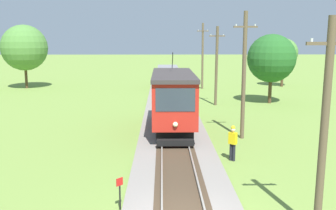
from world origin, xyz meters
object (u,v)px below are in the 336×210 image
utility_pole_mid (216,65)px  track_worker (233,141)px  utility_pole_foreground (324,126)px  tree_left_near (283,53)px  tree_left_far (24,48)px  freight_car (168,75)px  tree_right_near (271,58)px  trackside_signal_marker (120,192)px  red_tram (173,99)px  utility_pole_near_tram (244,75)px  utility_pole_far (203,55)px

utility_pole_mid → track_worker: utility_pole_mid is taller
utility_pole_foreground → tree_left_near: 37.34m
tree_left_near → tree_left_far: bearing=-178.0°
freight_car → tree_right_near: size_ratio=0.82×
trackside_signal_marker → tree_right_near: 25.13m
red_tram → utility_pole_foreground: 13.42m
freight_car → utility_pole_near_tram: 24.35m
red_tram → trackside_signal_marker: size_ratio=7.24×
track_worker → tree_right_near: bearing=19.3°
trackside_signal_marker → track_worker: 7.29m
track_worker → utility_pole_near_tram: bearing=23.0°
track_worker → utility_pole_mid: bearing=35.7°
utility_pole_near_tram → track_worker: utility_pole_near_tram is taller
trackside_signal_marker → tree_left_far: bearing=114.2°
track_worker → tree_left_near: (11.58, 28.95, 3.21)m
freight_car → trackside_signal_marker: size_ratio=4.41×
utility_pole_far → tree_left_near: 10.35m
utility_pole_foreground → track_worker: size_ratio=3.71×
tree_right_near → track_worker: bearing=-111.5°
freight_car → tree_left_far: tree_left_far is taller
red_tram → utility_pole_foreground: utility_pole_foreground is taller
red_tram → utility_pole_mid: 10.76m
red_tram → track_worker: (2.76, -5.76, -1.21)m
freight_car → utility_pole_mid: 13.42m
red_tram → tree_left_near: 27.34m
utility_pole_foreground → utility_pole_far: (0.00, 34.19, 0.56)m
red_tram → track_worker: 6.50m
utility_pole_foreground → tree_left_far: bearing=121.4°
utility_pole_near_tram → utility_pole_far: utility_pole_far is taller
red_tram → trackside_signal_marker: 11.42m
utility_pole_foreground → tree_right_near: (5.20, 23.67, 0.75)m
utility_pole_far → tree_left_far: size_ratio=1.02×
trackside_signal_marker → red_tram: bearing=78.8°
utility_pole_far → tree_left_near: (10.20, 1.72, 0.23)m
utility_pole_near_tram → utility_pole_mid: utility_pole_near_tram is taller
tree_left_far → trackside_signal_marker: bearing=-65.8°
utility_pole_foreground → track_worker: 7.50m
utility_pole_mid → tree_right_near: bearing=12.2°
red_tram → utility_pole_mid: bearing=67.2°
utility_pole_mid → tree_left_near: 16.82m
utility_pole_far → tree_left_near: size_ratio=1.30×
utility_pole_near_tram → tree_left_near: bearing=67.5°
utility_pole_mid → track_worker: bearing=-95.0°
freight_car → tree_left_near: 14.60m
track_worker → tree_left_far: tree_left_far is taller
trackside_signal_marker → tree_right_near: bearing=62.4°
utility_pole_mid → tree_left_far: size_ratio=0.93×
utility_pole_foreground → utility_pole_mid: bearing=90.0°
tree_left_near → track_worker: bearing=-111.8°
tree_left_far → freight_car: bearing=1.2°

